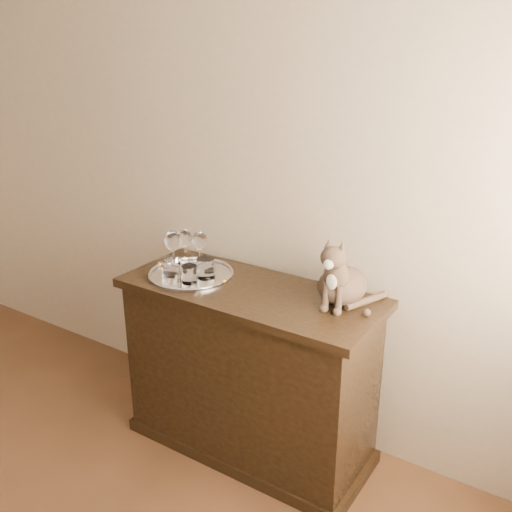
{
  "coord_description": "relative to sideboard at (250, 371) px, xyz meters",
  "views": [
    {
      "loc": [
        1.89,
        0.01,
        1.89
      ],
      "look_at": [
        0.63,
        1.95,
        1.01
      ],
      "focal_mm": 40.0,
      "sensor_mm": 36.0,
      "label": 1
    }
  ],
  "objects": [
    {
      "name": "wall_back",
      "position": [
        -0.6,
        0.31,
        0.93
      ],
      "size": [
        4.0,
        0.1,
        2.7
      ],
      "primitive_type": "cube",
      "color": "#BEA98E",
      "rests_on": "ground"
    },
    {
      "name": "sideboard",
      "position": [
        0.0,
        0.0,
        0.0
      ],
      "size": [
        1.2,
        0.5,
        0.85
      ],
      "primitive_type": null,
      "color": "black",
      "rests_on": "ground"
    },
    {
      "name": "tray",
      "position": [
        -0.31,
        -0.02,
        0.43
      ],
      "size": [
        0.4,
        0.4,
        0.01
      ],
      "primitive_type": "cylinder",
      "color": "silver",
      "rests_on": "sideboard"
    },
    {
      "name": "wine_glass_a",
      "position": [
        -0.41,
        0.06,
        0.52
      ],
      "size": [
        0.07,
        0.07,
        0.18
      ],
      "primitive_type": null,
      "color": "white",
      "rests_on": "tray"
    },
    {
      "name": "wine_glass_b",
      "position": [
        -0.31,
        0.05,
        0.53
      ],
      "size": [
        0.07,
        0.07,
        0.19
      ],
      "primitive_type": null,
      "color": "white",
      "rests_on": "tray"
    },
    {
      "name": "wine_glass_c",
      "position": [
        -0.4,
        -0.05,
        0.54
      ],
      "size": [
        0.08,
        0.08,
        0.21
      ],
      "primitive_type": null,
      "color": "silver",
      "rests_on": "tray"
    },
    {
      "name": "tumbler_a",
      "position": [
        -0.26,
        -0.1,
        0.47
      ],
      "size": [
        0.07,
        0.07,
        0.08
      ],
      "primitive_type": "cylinder",
      "color": "silver",
      "rests_on": "tray"
    },
    {
      "name": "tumbler_b",
      "position": [
        -0.34,
        -0.13,
        0.48
      ],
      "size": [
        0.09,
        0.09,
        0.1
      ],
      "primitive_type": "cylinder",
      "color": "silver",
      "rests_on": "tray"
    },
    {
      "name": "tumbler_c",
      "position": [
        -0.23,
        -0.02,
        0.48
      ],
      "size": [
        0.08,
        0.08,
        0.09
      ],
      "primitive_type": "cylinder",
      "color": "silver",
      "rests_on": "tray"
    },
    {
      "name": "cat",
      "position": [
        0.4,
        0.1,
        0.58
      ],
      "size": [
        0.32,
        0.3,
        0.31
      ],
      "primitive_type": null,
      "rotation": [
        0.0,
        0.0,
        0.05
      ],
      "color": "#47382A",
      "rests_on": "sideboard"
    }
  ]
}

